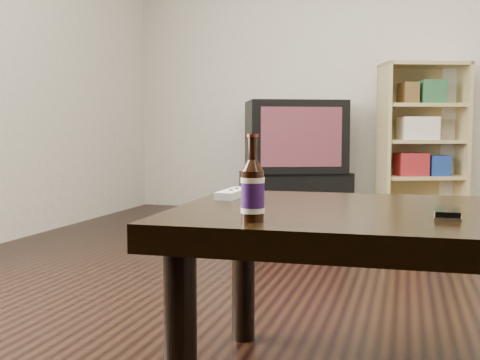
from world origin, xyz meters
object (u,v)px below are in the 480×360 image
(bookshelf, at_px, (420,138))
(remote, at_px, (233,193))
(tv, at_px, (295,137))
(phone, at_px, (448,214))
(coffee_table, at_px, (432,236))
(beer_bottle, at_px, (253,191))
(tv_stand, at_px, (295,193))

(bookshelf, relative_size, remote, 6.20)
(tv, height_order, remote, tv)
(bookshelf, relative_size, phone, 10.69)
(coffee_table, height_order, beer_bottle, beer_bottle)
(tv, relative_size, phone, 7.97)
(beer_bottle, bearing_deg, coffee_table, 36.45)
(tv, distance_m, bookshelf, 1.03)
(beer_bottle, bearing_deg, tv, 99.45)
(beer_bottle, relative_size, phone, 1.67)
(coffee_table, xyz_separation_m, remote, (-0.59, 0.16, 0.08))
(bookshelf, xyz_separation_m, beer_bottle, (-0.44, -3.64, -0.09))
(beer_bottle, height_order, phone, beer_bottle)
(tv_stand, height_order, remote, remote)
(phone, xyz_separation_m, remote, (-0.62, 0.27, 0.00))
(tv_stand, height_order, tv, tv)
(phone, bearing_deg, remote, 159.33)
(coffee_table, bearing_deg, remote, 164.97)
(tv_stand, height_order, bookshelf, bookshelf)
(tv_stand, bearing_deg, bookshelf, -17.83)
(tv, xyz_separation_m, phone, (1.02, -3.37, -0.16))
(remote, bearing_deg, tv, 97.79)
(bookshelf, distance_m, phone, 3.46)
(coffee_table, bearing_deg, beer_bottle, -143.55)
(bookshelf, xyz_separation_m, remote, (-0.63, -3.19, -0.15))
(bookshelf, bearing_deg, tv_stand, 164.54)
(tv, height_order, bookshelf, bookshelf)
(beer_bottle, height_order, remote, beer_bottle)
(bookshelf, bearing_deg, tv, 164.61)
(tv_stand, bearing_deg, tv, -90.00)
(tv, bearing_deg, remote, -105.25)
(tv, xyz_separation_m, beer_bottle, (0.59, -3.56, -0.10))
(tv_stand, relative_size, bookshelf, 0.72)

